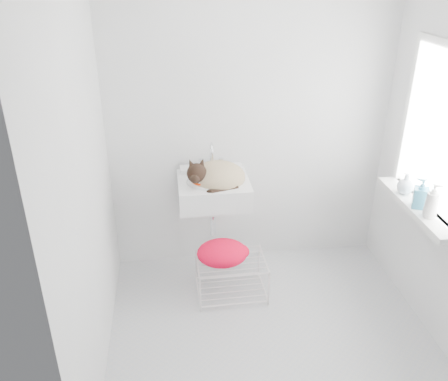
{
  "coord_description": "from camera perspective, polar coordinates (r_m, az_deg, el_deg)",
  "views": [
    {
      "loc": [
        -0.62,
        -2.4,
        2.33
      ],
      "look_at": [
        -0.26,
        0.5,
        0.88
      ],
      "focal_mm": 37.56,
      "sensor_mm": 36.0,
      "label": 1
    }
  ],
  "objects": [
    {
      "name": "window_glass",
      "position": [
        3.26,
        25.08,
        6.35
      ],
      "size": [
        0.01,
        0.8,
        1.0
      ],
      "primitive_type": "cube",
      "color": "white",
      "rests_on": "right_wall"
    },
    {
      "name": "towel",
      "position": [
        3.51,
        -0.21,
        -8.29
      ],
      "size": [
        0.39,
        0.28,
        0.16
      ],
      "primitive_type": "ellipsoid",
      "rotation": [
        0.0,
        0.0,
        -0.03
      ],
      "color": "#E40209",
      "rests_on": "wire_rack"
    },
    {
      "name": "bottle_c",
      "position": [
        3.53,
        21.06,
        -0.29
      ],
      "size": [
        0.16,
        0.16,
        0.15
      ],
      "primitive_type": "imported",
      "rotation": [
        0.0,
        0.0,
        3.8
      ],
      "color": "white",
      "rests_on": "windowsill"
    },
    {
      "name": "faucet",
      "position": [
        3.6,
        -1.6,
        4.48
      ],
      "size": [
        0.19,
        0.14,
        0.19
      ],
      "primitive_type": null,
      "color": "silver",
      "rests_on": "sink"
    },
    {
      "name": "sink",
      "position": [
        3.49,
        -1.29,
        1.25
      ],
      "size": [
        0.53,
        0.46,
        0.21
      ],
      "primitive_type": "cube",
      "color": "white",
      "rests_on": "back_wall"
    },
    {
      "name": "bottle_b",
      "position": [
        3.37,
        22.58,
        -1.86
      ],
      "size": [
        0.12,
        0.12,
        0.2
      ],
      "primitive_type": "imported",
      "rotation": [
        0.0,
        0.0,
        4.25
      ],
      "color": "teal",
      "rests_on": "windowsill"
    },
    {
      "name": "wire_rack",
      "position": [
        3.63,
        0.88,
        -10.52
      ],
      "size": [
        0.51,
        0.36,
        0.3
      ],
      "primitive_type": "cube",
      "rotation": [
        0.0,
        0.0,
        0.02
      ],
      "color": "silver",
      "rests_on": "floor"
    },
    {
      "name": "floor",
      "position": [
        3.41,
        5.66,
        -16.98
      ],
      "size": [
        2.2,
        2.0,
        0.02
      ],
      "primitive_type": "cube",
      "color": "#B8B8B8",
      "rests_on": "ground"
    },
    {
      "name": "window_frame",
      "position": [
        3.25,
        24.85,
        6.36
      ],
      "size": [
        0.04,
        0.9,
        1.1
      ],
      "primitive_type": "cube",
      "color": "white",
      "rests_on": "right_wall"
    },
    {
      "name": "back_wall",
      "position": [
        3.62,
        3.21,
        8.99
      ],
      "size": [
        2.2,
        0.02,
        2.5
      ],
      "primitive_type": "cube",
      "color": "white",
      "rests_on": "ground"
    },
    {
      "name": "cat",
      "position": [
        3.46,
        -1.06,
        1.74
      ],
      "size": [
        0.44,
        0.35,
        0.27
      ],
      "rotation": [
        0.0,
        0.0,
        0.03
      ],
      "color": "tan",
      "rests_on": "sink"
    },
    {
      "name": "bottle_a",
      "position": [
        3.27,
        23.64,
        -2.95
      ],
      "size": [
        0.11,
        0.11,
        0.2
      ],
      "primitive_type": "imported",
      "rotation": [
        0.0,
        0.0,
        0.9
      ],
      "color": "white",
      "rests_on": "windowsill"
    },
    {
      "name": "left_wall",
      "position": [
        2.68,
        -16.71,
        1.41
      ],
      "size": [
        0.02,
        2.0,
        2.5
      ],
      "primitive_type": "cube",
      "color": "white",
      "rests_on": "ground"
    },
    {
      "name": "windowsill",
      "position": [
        3.42,
        22.36,
        -1.82
      ],
      "size": [
        0.16,
        0.88,
        0.04
      ],
      "primitive_type": "cube",
      "color": "white",
      "rests_on": "right_wall"
    }
  ]
}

